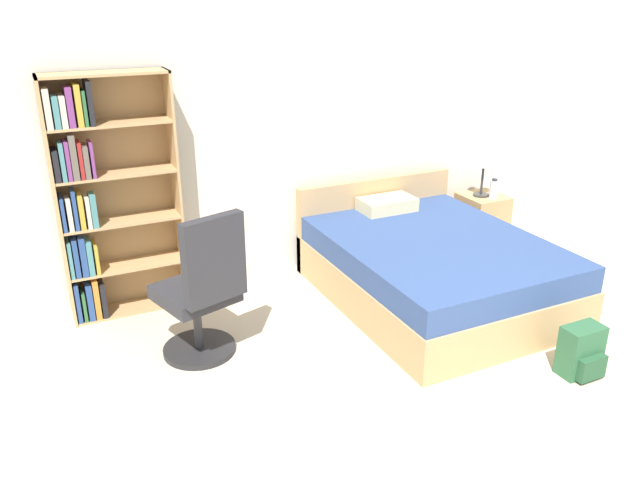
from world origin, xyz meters
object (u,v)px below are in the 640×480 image
Objects in this scene: bed at (430,266)px; table_lamp at (484,159)px; backpack_green at (582,352)px; nightstand at (481,220)px; office_chair at (203,294)px; bookshelf at (101,198)px; water_bottle at (494,189)px.

table_lamp reaches higher than bed.
backpack_green is (0.26, -1.40, -0.11)m from bed.
nightstand is at bearing 33.08° from bed.
office_chair reaches higher than nightstand.
bookshelf is 1.71× the size of office_chair.
office_chair is (0.47, -0.98, -0.46)m from bookshelf.
nightstand is 1.09× the size of table_lamp.
water_bottle is (3.61, -0.23, -0.35)m from bookshelf.
backpack_green is (2.21, -1.29, -0.33)m from office_chair.
table_lamp is at bearing 34.07° from bed.
backpack_green is at bearing -114.27° from water_bottle.
bed is 1.43m from backpack_green.
office_chair is at bearing -166.52° from water_bottle.
office_chair is 3.22m from table_lamp.
table_lamp is 0.31m from water_bottle.
bookshelf is 3.66m from nightstand.
water_bottle is at bearing -61.27° from table_lamp.
office_chair reaches higher than water_bottle.
backpack_green is (-0.92, -2.05, -0.45)m from water_bottle.
office_chair is at bearing -164.36° from table_lamp.
water_bottle is at bearing 28.76° from bed.
bed is 5.77× the size of backpack_green.
bed is at bearing -145.93° from table_lamp.
table_lamp is 1.36× the size of backpack_green.
bookshelf reaches higher than backpack_green.
backpack_green is at bearing -79.62° from bed.
water_bottle is 2.29m from backpack_green.
nightstand is (3.59, -0.13, -0.70)m from bookshelf.
table_lamp is 2.44× the size of water_bottle.
bed is 4.26× the size of table_lamp.
office_chair is at bearing 149.70° from backpack_green.
bed reaches higher than nightstand.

